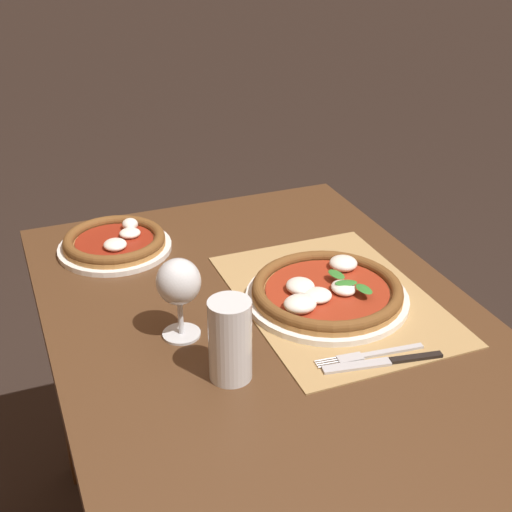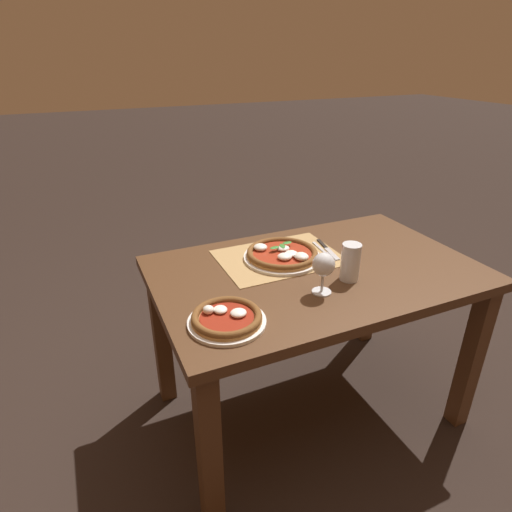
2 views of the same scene
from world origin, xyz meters
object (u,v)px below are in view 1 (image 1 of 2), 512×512
wine_glass (179,285)px  knife (383,362)px  pizza_near (327,292)px  pint_glass (230,342)px  pizza_far (115,242)px  fork (369,355)px

wine_glass → knife: wine_glass is taller
pizza_near → knife: bearing=179.5°
pizza_near → pint_glass: pint_glass is taller
pizza_far → fork: pizza_far is taller
pizza_far → pizza_near: bearing=-137.6°
wine_glass → fork: bearing=-123.3°
pizza_near → wine_glass: wine_glass is taller
pizza_far → knife: 0.68m
pizza_near → wine_glass: size_ratio=2.07×
wine_glass → pizza_far: bearing=6.4°
knife → pizza_near: bearing=-0.5°
pint_glass → pizza_near: bearing=-58.8°
pizza_near → fork: size_ratio=1.60×
wine_glass → pint_glass: bearing=-163.8°
pizza_far → pint_glass: bearing=-170.8°
pizza_near → pizza_far: size_ratio=1.27×
fork → knife: bearing=-157.6°
pizza_near → fork: pizza_near is taller
pint_glass → knife: (-0.07, -0.25, -0.06)m
fork → pint_glass: bearing=80.7°
fork → wine_glass: bearing=56.7°
pizza_far → wine_glass: 0.39m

